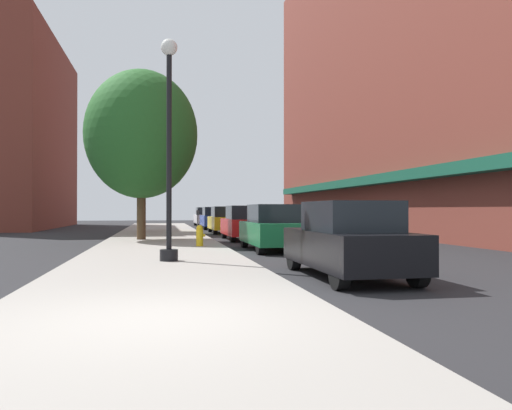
{
  "coord_description": "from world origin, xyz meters",
  "views": [
    {
      "loc": [
        -0.03,
        -6.48,
        1.49
      ],
      "look_at": [
        4.94,
        19.59,
        1.71
      ],
      "focal_mm": 35.67,
      "sensor_mm": 36.0,
      "label": 1
    }
  ],
  "objects_px": {
    "car_red": "(244,223)",
    "car_green": "(273,228)",
    "parking_meter_near": "(198,219)",
    "tree_near": "(141,134)",
    "car_yellow": "(225,220)",
    "fire_hydrant": "(200,235)",
    "tree_mid": "(143,156)",
    "car_blue": "(214,218)",
    "car_white": "(205,217)",
    "lamppost": "(169,145)",
    "car_black": "(348,241)"
  },
  "relations": [
    {
      "from": "tree_mid",
      "to": "car_green",
      "type": "relative_size",
      "value": 1.67
    },
    {
      "from": "tree_near",
      "to": "car_red",
      "type": "distance_m",
      "value": 6.35
    },
    {
      "from": "car_blue",
      "to": "car_yellow",
      "type": "bearing_deg",
      "value": -91.29
    },
    {
      "from": "car_yellow",
      "to": "car_blue",
      "type": "height_order",
      "value": "same"
    },
    {
      "from": "car_yellow",
      "to": "fire_hydrant",
      "type": "bearing_deg",
      "value": -102.5
    },
    {
      "from": "car_yellow",
      "to": "car_black",
      "type": "bearing_deg",
      "value": -90.96
    },
    {
      "from": "car_yellow",
      "to": "car_blue",
      "type": "bearing_deg",
      "value": 89.04
    },
    {
      "from": "car_green",
      "to": "car_yellow",
      "type": "xyz_separation_m",
      "value": [
        0.0,
        13.57,
        0.0
      ]
    },
    {
      "from": "lamppost",
      "to": "car_green",
      "type": "relative_size",
      "value": 1.37
    },
    {
      "from": "car_black",
      "to": "car_red",
      "type": "relative_size",
      "value": 1.0
    },
    {
      "from": "car_red",
      "to": "car_yellow",
      "type": "bearing_deg",
      "value": 90.78
    },
    {
      "from": "fire_hydrant",
      "to": "tree_near",
      "type": "distance_m",
      "value": 6.82
    },
    {
      "from": "parking_meter_near",
      "to": "tree_near",
      "type": "bearing_deg",
      "value": -123.05
    },
    {
      "from": "car_yellow",
      "to": "car_white",
      "type": "relative_size",
      "value": 1.0
    },
    {
      "from": "parking_meter_near",
      "to": "car_green",
      "type": "height_order",
      "value": "car_green"
    },
    {
      "from": "car_black",
      "to": "car_blue",
      "type": "distance_m",
      "value": 27.58
    },
    {
      "from": "car_red",
      "to": "parking_meter_near",
      "type": "bearing_deg",
      "value": 117.36
    },
    {
      "from": "fire_hydrant",
      "to": "lamppost",
      "type": "bearing_deg",
      "value": -103.15
    },
    {
      "from": "tree_mid",
      "to": "car_red",
      "type": "distance_m",
      "value": 9.95
    },
    {
      "from": "car_blue",
      "to": "car_red",
      "type": "bearing_deg",
      "value": -91.29
    },
    {
      "from": "car_green",
      "to": "tree_mid",
      "type": "bearing_deg",
      "value": 111.36
    },
    {
      "from": "tree_mid",
      "to": "car_green",
      "type": "xyz_separation_m",
      "value": [
        5.04,
        -13.93,
        -3.93
      ]
    },
    {
      "from": "car_yellow",
      "to": "car_red",
      "type": "bearing_deg",
      "value": -90.96
    },
    {
      "from": "tree_near",
      "to": "car_yellow",
      "type": "distance_m",
      "value": 10.03
    },
    {
      "from": "car_blue",
      "to": "tree_mid",
      "type": "bearing_deg",
      "value": -130.19
    },
    {
      "from": "fire_hydrant",
      "to": "car_green",
      "type": "bearing_deg",
      "value": -22.74
    },
    {
      "from": "car_red",
      "to": "car_blue",
      "type": "xyz_separation_m",
      "value": [
        0.0,
        13.87,
        0.0
      ]
    },
    {
      "from": "tree_near",
      "to": "car_green",
      "type": "bearing_deg",
      "value": -50.12
    },
    {
      "from": "fire_hydrant",
      "to": "car_green",
      "type": "height_order",
      "value": "car_green"
    },
    {
      "from": "lamppost",
      "to": "car_red",
      "type": "xyz_separation_m",
      "value": [
        3.78,
        10.48,
        -2.39
      ]
    },
    {
      "from": "tree_mid",
      "to": "car_yellow",
      "type": "xyz_separation_m",
      "value": [
        5.04,
        -0.36,
        -3.93
      ]
    },
    {
      "from": "fire_hydrant",
      "to": "car_yellow",
      "type": "distance_m",
      "value": 12.76
    },
    {
      "from": "lamppost",
      "to": "tree_mid",
      "type": "distance_m",
      "value": 18.21
    },
    {
      "from": "car_blue",
      "to": "car_white",
      "type": "relative_size",
      "value": 1.0
    },
    {
      "from": "fire_hydrant",
      "to": "car_red",
      "type": "relative_size",
      "value": 0.18
    },
    {
      "from": "car_green",
      "to": "fire_hydrant",
      "type": "bearing_deg",
      "value": 158.73
    },
    {
      "from": "parking_meter_near",
      "to": "car_yellow",
      "type": "relative_size",
      "value": 0.3
    },
    {
      "from": "parking_meter_near",
      "to": "tree_mid",
      "type": "distance_m",
      "value": 6.15
    },
    {
      "from": "car_blue",
      "to": "car_white",
      "type": "distance_m",
      "value": 7.26
    },
    {
      "from": "tree_near",
      "to": "tree_mid",
      "type": "xyz_separation_m",
      "value": [
        -0.21,
        8.15,
        -0.15
      ]
    },
    {
      "from": "lamppost",
      "to": "car_blue",
      "type": "relative_size",
      "value": 1.37
    },
    {
      "from": "lamppost",
      "to": "tree_mid",
      "type": "height_order",
      "value": "tree_mid"
    },
    {
      "from": "tree_near",
      "to": "car_yellow",
      "type": "xyz_separation_m",
      "value": [
        4.83,
        7.79,
        -4.08
      ]
    },
    {
      "from": "tree_mid",
      "to": "fire_hydrant",
      "type": "bearing_deg",
      "value": -79.05
    },
    {
      "from": "tree_near",
      "to": "tree_mid",
      "type": "distance_m",
      "value": 8.15
    },
    {
      "from": "lamppost",
      "to": "fire_hydrant",
      "type": "distance_m",
      "value": 6.01
    },
    {
      "from": "fire_hydrant",
      "to": "tree_mid",
      "type": "bearing_deg",
      "value": 100.95
    },
    {
      "from": "car_red",
      "to": "car_green",
      "type": "bearing_deg",
      "value": -89.22
    },
    {
      "from": "fire_hydrant",
      "to": "car_black",
      "type": "height_order",
      "value": "car_black"
    },
    {
      "from": "lamppost",
      "to": "tree_mid",
      "type": "bearing_deg",
      "value": 94.0
    }
  ]
}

